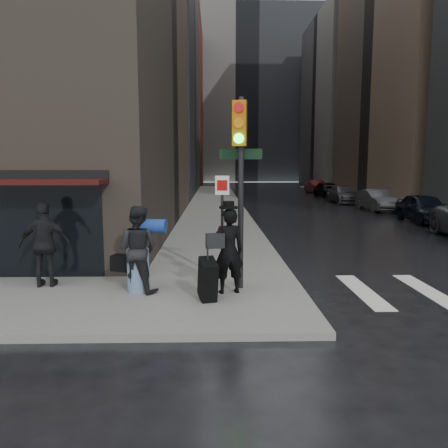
% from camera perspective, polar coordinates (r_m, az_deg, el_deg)
% --- Properties ---
extents(ground, '(140.00, 140.00, 0.00)m').
position_cam_1_polar(ground, '(9.73, -0.52, -10.58)').
color(ground, black).
rests_on(ground, ground).
extents(sidewalk_left, '(4.00, 50.00, 0.15)m').
position_cam_1_polar(sidewalk_left, '(36.36, -1.16, 2.98)').
color(sidewalk_left, slate).
rests_on(sidewalk_left, ground).
extents(sidewalk_right, '(3.00, 50.00, 0.15)m').
position_cam_1_polar(sidewalk_right, '(38.84, 19.21, 2.86)').
color(sidewalk_right, slate).
rests_on(sidewalk_right, ground).
extents(bldg_left_mid, '(22.00, 24.00, 34.00)m').
position_cam_1_polar(bldg_left_mid, '(50.91, -17.41, 23.25)').
color(bldg_left_mid, slate).
rests_on(bldg_left_mid, ground).
extents(bldg_left_far, '(22.00, 20.00, 26.00)m').
position_cam_1_polar(bldg_left_far, '(73.08, -11.93, 15.34)').
color(bldg_left_far, '#5C2E1F').
rests_on(bldg_left_far, ground).
extents(bldg_right_far, '(22.00, 20.00, 25.00)m').
position_cam_1_polar(bldg_right_far, '(72.76, 20.38, 14.67)').
color(bldg_right_far, slate).
rests_on(bldg_right_far, ground).
extents(bldg_distant, '(40.00, 12.00, 32.00)m').
position_cam_1_polar(bldg_distant, '(88.41, 2.73, 16.09)').
color(bldg_distant, slate).
rests_on(bldg_distant, ground).
extents(man_overcoat, '(1.11, 1.29, 2.14)m').
position_cam_1_polar(man_overcoat, '(9.80, 0.04, -4.09)').
color(man_overcoat, black).
rests_on(man_overcoat, ground).
extents(man_jeans, '(1.39, 1.10, 2.00)m').
position_cam_1_polar(man_jeans, '(10.19, -11.21, -3.21)').
color(man_jeans, black).
rests_on(man_jeans, ground).
extents(man_greycoat, '(1.24, 0.58, 2.05)m').
position_cam_1_polar(man_greycoat, '(11.26, -22.32, -2.48)').
color(man_greycoat, black).
rests_on(man_greycoat, ground).
extents(traffic_light, '(1.09, 0.59, 4.43)m').
position_cam_1_polar(traffic_light, '(10.05, 1.92, 7.43)').
color(traffic_light, black).
rests_on(traffic_light, ground).
extents(fire_hydrant, '(0.41, 0.31, 0.71)m').
position_cam_1_polar(fire_hydrant, '(16.15, -0.39, -1.53)').
color(fire_hydrant, '#AF0E0A').
rests_on(fire_hydrant, ground).
extents(parked_car_1, '(2.03, 4.59, 1.54)m').
position_cam_1_polar(parked_car_1, '(25.80, 24.65, 1.90)').
color(parked_car_1, black).
rests_on(parked_car_1, ground).
extents(parked_car_2, '(1.61, 4.33, 1.42)m').
position_cam_1_polar(parked_car_2, '(31.32, 19.29, 2.96)').
color(parked_car_2, '#45454A').
rests_on(parked_car_2, ground).
extents(parked_car_3, '(2.11, 4.86, 1.39)m').
position_cam_1_polar(parked_car_3, '(36.99, 15.35, 3.76)').
color(parked_car_3, '#3D3D42').
rests_on(parked_car_3, ground).
extents(parked_car_4, '(2.17, 4.56, 1.50)m').
position_cam_1_polar(parked_car_4, '(42.97, 13.39, 4.40)').
color(parked_car_4, black).
rests_on(parked_car_4, ground).
extents(parked_car_5, '(1.84, 4.48, 1.44)m').
position_cam_1_polar(parked_car_5, '(49.00, 11.95, 4.79)').
color(parked_car_5, '#400C0F').
rests_on(parked_car_5, ground).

